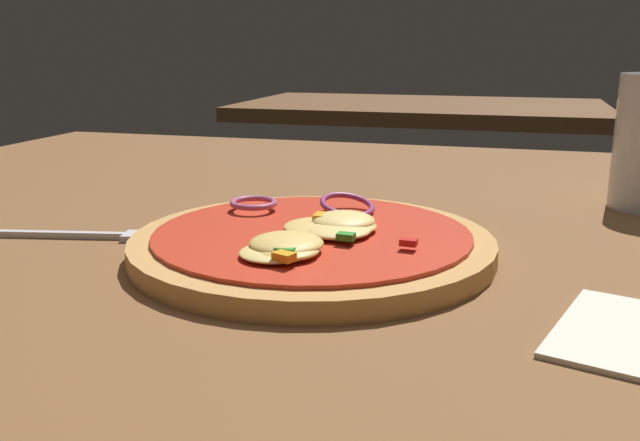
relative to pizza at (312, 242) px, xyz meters
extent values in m
cube|color=brown|center=(-0.02, 0.03, -0.03)|extent=(1.12, 1.05, 0.03)
cylinder|color=tan|center=(0.00, 0.00, 0.00)|extent=(0.25, 0.25, 0.01)
cylinder|color=red|center=(0.00, 0.00, 0.01)|extent=(0.22, 0.22, 0.00)
ellipsoid|color=#E5BC60|center=(0.00, 0.00, 0.01)|extent=(0.05, 0.05, 0.01)
ellipsoid|color=#E5BC60|center=(0.02, 0.01, 0.01)|extent=(0.05, 0.05, 0.01)
ellipsoid|color=#EFCC72|center=(0.02, 0.01, 0.01)|extent=(0.04, 0.04, 0.01)
ellipsoid|color=#E5BC60|center=(0.00, -0.05, 0.01)|extent=(0.05, 0.05, 0.01)
ellipsoid|color=#EFCC72|center=(0.02, 0.00, 0.01)|extent=(0.05, 0.05, 0.01)
ellipsoid|color=#E5BC60|center=(0.00, -0.06, 0.01)|extent=(0.04, 0.04, 0.01)
ellipsoid|color=#EFCC72|center=(-0.01, -0.06, 0.01)|extent=(0.04, 0.04, 0.01)
torus|color=#93386B|center=(0.01, 0.06, 0.01)|extent=(0.06, 0.06, 0.01)
torus|color=#B25984|center=(-0.06, 0.05, 0.01)|extent=(0.05, 0.05, 0.00)
cube|color=orange|center=(0.01, -0.08, 0.01)|extent=(0.01, 0.01, 0.00)
cube|color=#2D8C28|center=(0.03, -0.02, 0.01)|extent=(0.01, 0.01, 0.00)
cube|color=red|center=(0.07, -0.03, 0.01)|extent=(0.01, 0.01, 0.00)
cube|color=orange|center=(0.00, 0.01, 0.01)|extent=(0.01, 0.01, 0.01)
cube|color=#2D8C28|center=(0.00, -0.07, 0.01)|extent=(0.01, 0.01, 0.00)
cube|color=silver|center=(-0.21, -0.01, -0.01)|extent=(0.12, 0.03, 0.01)
cube|color=silver|center=(-0.14, 0.00, -0.01)|extent=(0.02, 0.02, 0.01)
cube|color=silver|center=(-0.11, 0.00, -0.01)|extent=(0.04, 0.01, 0.00)
cube|color=silver|center=(-0.11, 0.01, -0.01)|extent=(0.04, 0.01, 0.00)
cube|color=silver|center=(-0.11, 0.01, -0.01)|extent=(0.04, 0.01, 0.00)
cube|color=silver|center=(-0.11, 0.02, -0.01)|extent=(0.04, 0.01, 0.00)
cube|color=brown|center=(-0.09, 1.27, -0.03)|extent=(0.87, 0.51, 0.03)
camera|label=1|loc=(0.13, -0.44, 0.13)|focal=38.49mm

